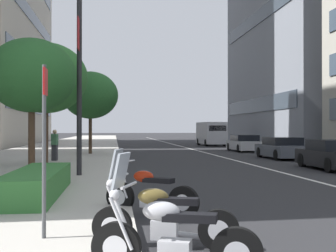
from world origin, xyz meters
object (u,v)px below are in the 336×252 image
street_lamp_with_banners (88,31)px  car_mid_block_traffic (244,144)px  street_tree_by_lamp_post (32,76)px  motorcycle_second_in_row (150,195)px  delivery_van_ahead (211,133)px  car_lead_in_lane (282,148)px  motorcycle_by_sign_pole (161,219)px  pedestrian_on_plaza (55,145)px  motorcycle_under_tarp (172,239)px  street_tree_far_plaza (90,95)px  parking_sign_by_curb (44,134)px  car_approaching_light (334,155)px  street_tree_mid_sidewalk (46,78)px

street_lamp_with_banners → car_mid_block_traffic: bearing=-30.9°
street_tree_by_lamp_post → motorcycle_second_in_row: bearing=-150.4°
delivery_van_ahead → street_lamp_with_banners: 33.04m
car_lead_in_lane → delivery_van_ahead: (21.12, -0.32, 0.72)m
motorcycle_by_sign_pole → car_lead_in_lane: bearing=-100.3°
car_lead_in_lane → pedestrian_on_plaza: (-2.24, 12.89, 0.33)m
motorcycle_under_tarp → street_tree_by_lamp_post: street_tree_by_lamp_post is taller
car_mid_block_traffic → street_tree_by_lamp_post: street_tree_by_lamp_post is taller
delivery_van_ahead → street_tree_by_lamp_post: bearing=156.1°
motorcycle_by_sign_pole → motorcycle_second_in_row: size_ratio=1.17×
pedestrian_on_plaza → street_tree_far_plaza: bearing=-92.1°
car_mid_block_traffic → street_tree_far_plaza: street_tree_far_plaza is taller
parking_sign_by_curb → street_lamp_with_banners: (9.15, -0.09, 3.49)m
street_lamp_with_banners → car_lead_in_lane: bearing=-47.9°
car_mid_block_traffic → pedestrian_on_plaza: bearing=130.4°
street_tree_by_lamp_post → street_tree_far_plaza: size_ratio=0.85×
delivery_van_ahead → motorcycle_second_in_row: bearing=164.2°
car_mid_block_traffic → street_tree_by_lamp_post: bearing=146.8°
motorcycle_under_tarp → street_lamp_with_banners: size_ratio=0.24×
car_approaching_light → car_mid_block_traffic: (15.94, -0.70, 0.00)m
pedestrian_on_plaza → street_lamp_with_banners: bearing=116.3°
parking_sign_by_curb → street_tree_far_plaza: bearing=1.3°
motorcycle_by_sign_pole → car_lead_in_lane: 21.20m
motorcycle_by_sign_pole → car_approaching_light: size_ratio=0.50×
car_mid_block_traffic → street_tree_far_plaza: (-4.69, 11.74, 3.35)m
car_lead_in_lane → parking_sign_by_curb: 21.84m
car_lead_in_lane → street_tree_by_lamp_post: (-10.52, 12.56, 2.90)m
car_mid_block_traffic → street_tree_mid_sidewalk: (-13.68, 13.25, 3.45)m
parking_sign_by_curb → street_tree_by_lamp_post: 8.74m
motorcycle_by_sign_pole → street_tree_by_lamp_post: bearing=-53.2°
delivery_van_ahead → car_mid_block_traffic: bearing=178.2°
motorcycle_second_in_row → street_tree_by_lamp_post: size_ratio=0.40×
motorcycle_by_sign_pole → parking_sign_by_curb: parking_sign_by_curb is taller
street_tree_by_lamp_post → street_tree_mid_sidewalk: size_ratio=0.83×
car_lead_in_lane → street_tree_mid_sidewalk: bearing=110.1°
motorcycle_under_tarp → motorcycle_second_in_row: size_ratio=1.10×
delivery_van_ahead → street_tree_mid_sidewalk: street_tree_mid_sidewalk is taller
street_tree_mid_sidewalk → delivery_van_ahead: bearing=-27.0°
parking_sign_by_curb → motorcycle_second_in_row: bearing=-36.3°
street_tree_mid_sidewalk → street_lamp_with_banners: bearing=-156.3°
motorcycle_by_sign_pole → street_tree_by_lamp_post: size_ratio=0.47×
delivery_van_ahead → street_tree_by_lamp_post: 34.23m
car_approaching_light → pedestrian_on_plaza: (4.90, 12.49, 0.33)m
motorcycle_second_in_row → delivery_van_ahead: size_ratio=0.34×
motorcycle_under_tarp → parking_sign_by_curb: (1.45, 1.71, 1.25)m
motorcycle_by_sign_pole → street_tree_mid_sidewalk: bearing=-59.9°
motorcycle_second_in_row → street_lamp_with_banners: street_lamp_with_banners is taller
car_approaching_light → parking_sign_by_curb: (-11.76, 10.49, 1.07)m
motorcycle_by_sign_pole → street_tree_by_lamp_post: 9.74m
delivery_van_ahead → car_approaching_light: bearing=176.8°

